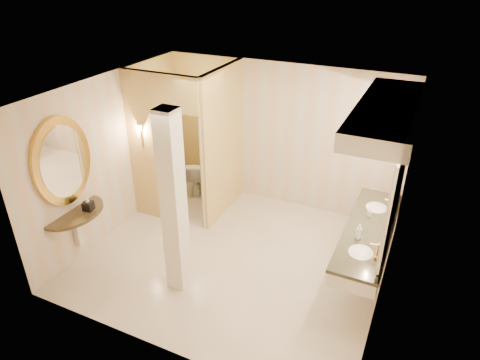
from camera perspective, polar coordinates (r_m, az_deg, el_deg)
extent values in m
plane|color=beige|center=(7.00, -0.82, -10.18)|extent=(4.50, 4.50, 0.00)
plane|color=silver|center=(5.74, -1.00, 11.55)|extent=(4.50, 4.50, 0.00)
cube|color=beige|center=(7.93, 5.45, 5.83)|extent=(4.50, 0.02, 2.70)
cube|color=beige|center=(4.83, -11.49, -10.66)|extent=(4.50, 0.02, 2.70)
cube|color=beige|center=(7.42, -16.76, 3.11)|extent=(0.02, 4.00, 2.70)
cube|color=beige|center=(5.77, 19.72, -4.88)|extent=(0.02, 4.00, 2.70)
cube|color=#E5D378|center=(7.59, -2.23, 4.88)|extent=(0.10, 1.50, 2.70)
cube|color=#E5D378|center=(7.57, -12.47, 4.17)|extent=(0.65, 0.10, 2.70)
cube|color=#E5D378|center=(6.81, -8.38, 11.29)|extent=(0.80, 0.10, 0.60)
cube|color=silver|center=(7.46, -3.90, 1.87)|extent=(0.19, 0.80, 2.10)
cylinder|color=#C48C3E|center=(7.44, -12.94, 5.37)|extent=(0.03, 0.03, 0.30)
cone|color=silver|center=(7.37, -13.11, 6.81)|extent=(0.14, 0.14, 0.14)
cube|color=silver|center=(6.45, 16.67, -7.20)|extent=(0.60, 2.27, 0.24)
cube|color=black|center=(6.39, 16.82, -6.32)|extent=(0.64, 2.31, 0.05)
cube|color=black|center=(6.34, 19.39, -6.31)|extent=(0.03, 2.27, 0.10)
ellipsoid|color=white|center=(5.90, 15.74, -9.59)|extent=(0.40, 0.44, 0.15)
cylinder|color=#C48C3E|center=(5.81, 17.85, -8.98)|extent=(0.03, 0.03, 0.22)
ellipsoid|color=white|center=(6.92, 17.69, -3.81)|extent=(0.40, 0.44, 0.15)
cylinder|color=#C48C3E|center=(6.85, 19.48, -3.22)|extent=(0.03, 0.03, 0.22)
cube|color=white|center=(5.95, 20.51, -0.07)|extent=(0.03, 2.27, 1.40)
cube|color=silver|center=(5.64, 19.25, 8.51)|extent=(0.75, 2.47, 0.22)
cylinder|color=black|center=(6.99, -21.52, -3.97)|extent=(1.04, 1.04, 0.05)
cube|color=silver|center=(7.12, -20.87, -6.11)|extent=(0.10, 0.10, 0.60)
cylinder|color=gold|center=(6.60, -22.67, 2.28)|extent=(0.07, 1.04, 1.04)
cylinder|color=white|center=(6.57, -22.43, 2.22)|extent=(0.02, 0.83, 0.83)
cube|color=silver|center=(5.78, -8.85, -3.34)|extent=(0.27, 0.27, 2.70)
cube|color=black|center=(6.87, -19.58, -3.27)|extent=(0.17, 0.17, 0.14)
imported|color=white|center=(8.66, -5.67, 0.52)|extent=(0.60, 0.78, 0.70)
imported|color=beige|center=(6.61, 16.93, -4.14)|extent=(0.07, 0.07, 0.14)
imported|color=silver|center=(6.22, 15.68, -6.28)|extent=(0.11, 0.11, 0.11)
imported|color=#C6B28C|center=(6.05, 15.57, -6.63)|extent=(0.10, 0.10, 0.23)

